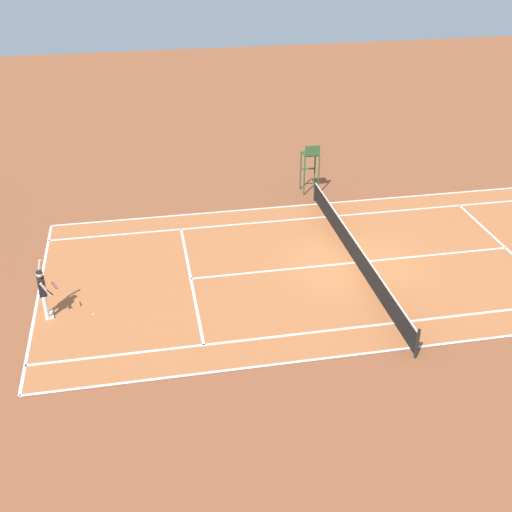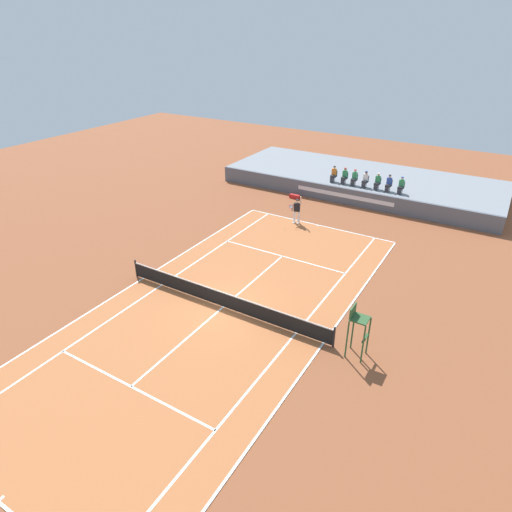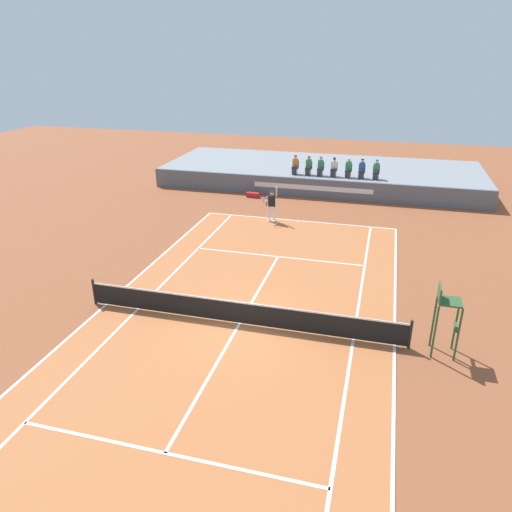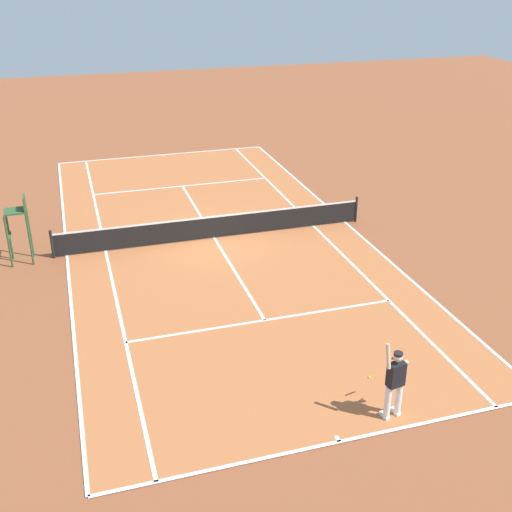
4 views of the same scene
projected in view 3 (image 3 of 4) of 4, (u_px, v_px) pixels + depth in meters
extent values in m
plane|color=brown|center=(240.00, 324.00, 17.78)|extent=(80.00, 80.00, 0.00)
cube|color=#B76638|center=(240.00, 324.00, 17.77)|extent=(10.98, 23.78, 0.02)
cube|color=white|center=(299.00, 221.00, 28.31)|extent=(10.98, 0.10, 0.01)
cube|color=white|center=(106.00, 305.00, 19.08)|extent=(0.10, 23.78, 0.01)
cube|color=white|center=(395.00, 346.00, 16.46)|extent=(0.10, 23.78, 0.01)
cube|color=white|center=(138.00, 309.00, 18.75)|extent=(0.10, 23.78, 0.01)
cube|color=white|center=(353.00, 340.00, 16.79)|extent=(0.10, 23.78, 0.01)
cube|color=white|center=(278.00, 257.00, 23.45)|extent=(8.22, 0.10, 0.01)
cube|color=white|center=(165.00, 453.00, 12.09)|extent=(8.22, 0.10, 0.01)
cube|color=white|center=(240.00, 323.00, 17.77)|extent=(0.10, 12.80, 0.01)
cube|color=white|center=(298.00, 221.00, 28.23)|extent=(0.10, 0.20, 0.01)
cylinder|color=black|center=(94.00, 292.00, 18.99)|extent=(0.10, 0.10, 1.07)
cylinder|color=black|center=(410.00, 335.00, 16.15)|extent=(0.10, 0.10, 1.07)
cube|color=black|center=(239.00, 313.00, 17.59)|extent=(11.78, 0.02, 0.84)
cube|color=white|center=(239.00, 302.00, 17.42)|extent=(11.78, 0.03, 0.06)
cube|color=#565B66|center=(313.00, 188.00, 32.46)|extent=(22.76, 0.24, 1.30)
cube|color=silver|center=(312.00, 188.00, 32.33)|extent=(7.96, 0.01, 0.32)
cube|color=gray|center=(322.00, 173.00, 36.31)|extent=(22.76, 8.42, 1.30)
cube|color=#474C56|center=(295.00, 168.00, 33.32)|extent=(0.44, 0.44, 0.06)
cube|color=#474C56|center=(296.00, 164.00, 33.40)|extent=(0.44, 0.06, 0.44)
cylinder|color=#4C4C51|center=(297.00, 172.00, 33.24)|extent=(0.04, 0.04, 0.38)
cylinder|color=#4C4C51|center=(292.00, 171.00, 33.32)|extent=(0.04, 0.04, 0.38)
cube|color=#2D2D33|center=(295.00, 167.00, 33.20)|extent=(0.34, 0.44, 0.16)
cube|color=#2D2D33|center=(294.00, 172.00, 33.13)|extent=(0.30, 0.14, 0.44)
cube|color=orange|center=(295.00, 162.00, 33.23)|extent=(0.36, 0.22, 0.52)
sphere|color=beige|center=(296.00, 157.00, 33.09)|extent=(0.20, 0.20, 0.20)
cylinder|color=black|center=(296.00, 156.00, 33.05)|extent=(0.19, 0.19, 0.05)
cube|color=#474C56|center=(308.00, 169.00, 33.10)|extent=(0.44, 0.44, 0.06)
cube|color=#474C56|center=(309.00, 164.00, 33.18)|extent=(0.44, 0.06, 0.44)
cylinder|color=#4C4C51|center=(310.00, 173.00, 33.02)|extent=(0.04, 0.04, 0.38)
cylinder|color=#4C4C51|center=(305.00, 172.00, 33.10)|extent=(0.04, 0.04, 0.38)
cube|color=#2D2D33|center=(308.00, 168.00, 32.98)|extent=(0.34, 0.44, 0.16)
cube|color=#2D2D33|center=(308.00, 172.00, 32.91)|extent=(0.30, 0.14, 0.44)
cube|color=#2D8C51|center=(309.00, 163.00, 33.01)|extent=(0.36, 0.22, 0.52)
sphere|color=#A37556|center=(309.00, 158.00, 32.86)|extent=(0.20, 0.20, 0.20)
cylinder|color=red|center=(309.00, 156.00, 32.83)|extent=(0.19, 0.19, 0.05)
cube|color=#474C56|center=(320.00, 169.00, 32.91)|extent=(0.44, 0.44, 0.06)
cube|color=#474C56|center=(321.00, 165.00, 32.99)|extent=(0.44, 0.06, 0.44)
cylinder|color=#4C4C51|center=(322.00, 173.00, 32.82)|extent=(0.04, 0.04, 0.38)
cylinder|color=#4C4C51|center=(317.00, 173.00, 32.90)|extent=(0.04, 0.04, 0.38)
cube|color=#2D2D33|center=(320.00, 169.00, 32.79)|extent=(0.34, 0.44, 0.16)
cube|color=#2D2D33|center=(320.00, 173.00, 32.72)|extent=(0.30, 0.14, 0.44)
cube|color=#2D8C51|center=(321.00, 164.00, 32.81)|extent=(0.36, 0.22, 0.52)
sphere|color=beige|center=(321.00, 158.00, 32.67)|extent=(0.20, 0.20, 0.20)
cylinder|color=red|center=(321.00, 157.00, 32.63)|extent=(0.19, 0.19, 0.05)
cube|color=#474C56|center=(334.00, 170.00, 32.69)|extent=(0.44, 0.44, 0.06)
cube|color=#474C56|center=(334.00, 166.00, 32.77)|extent=(0.44, 0.06, 0.44)
cylinder|color=#4C4C51|center=(336.00, 174.00, 32.60)|extent=(0.04, 0.04, 0.38)
cylinder|color=#4C4C51|center=(331.00, 174.00, 32.69)|extent=(0.04, 0.04, 0.38)
cube|color=#2D2D33|center=(334.00, 169.00, 32.57)|extent=(0.34, 0.44, 0.16)
cube|color=#2D2D33|center=(333.00, 174.00, 32.50)|extent=(0.30, 0.14, 0.44)
cube|color=white|center=(334.00, 165.00, 32.60)|extent=(0.36, 0.22, 0.52)
sphere|color=brown|center=(334.00, 159.00, 32.45)|extent=(0.20, 0.20, 0.20)
cylinder|color=#2D4CA8|center=(335.00, 158.00, 32.42)|extent=(0.19, 0.19, 0.05)
cube|color=#474C56|center=(348.00, 171.00, 32.46)|extent=(0.44, 0.44, 0.06)
cube|color=#474C56|center=(349.00, 167.00, 32.54)|extent=(0.44, 0.06, 0.44)
cylinder|color=#4C4C51|center=(350.00, 175.00, 32.37)|extent=(0.04, 0.04, 0.38)
cylinder|color=#4C4C51|center=(345.00, 175.00, 32.46)|extent=(0.04, 0.04, 0.38)
cube|color=#2D2D33|center=(348.00, 170.00, 32.34)|extent=(0.34, 0.44, 0.16)
cube|color=#2D2D33|center=(348.00, 175.00, 32.27)|extent=(0.30, 0.14, 0.44)
cube|color=#2D8C51|center=(349.00, 165.00, 32.37)|extent=(0.36, 0.22, 0.52)
sphere|color=tan|center=(349.00, 160.00, 32.22)|extent=(0.20, 0.20, 0.20)
cylinder|color=white|center=(349.00, 159.00, 32.19)|extent=(0.19, 0.19, 0.05)
cube|color=#474C56|center=(362.00, 172.00, 32.25)|extent=(0.44, 0.44, 0.06)
cube|color=#474C56|center=(362.00, 168.00, 32.33)|extent=(0.44, 0.06, 0.44)
cylinder|color=#4C4C51|center=(364.00, 176.00, 32.16)|extent=(0.04, 0.04, 0.38)
cylinder|color=#4C4C51|center=(358.00, 176.00, 32.25)|extent=(0.04, 0.04, 0.38)
cube|color=#2D2D33|center=(362.00, 171.00, 32.13)|extent=(0.34, 0.44, 0.16)
cube|color=#2D2D33|center=(361.00, 176.00, 32.06)|extent=(0.30, 0.14, 0.44)
cube|color=#2D4CA8|center=(362.00, 166.00, 32.16)|extent=(0.36, 0.22, 0.52)
sphere|color=tan|center=(363.00, 161.00, 32.01)|extent=(0.20, 0.20, 0.20)
cylinder|color=black|center=(363.00, 159.00, 31.98)|extent=(0.19, 0.19, 0.05)
cube|color=#474C56|center=(376.00, 173.00, 32.03)|extent=(0.44, 0.44, 0.06)
cube|color=#474C56|center=(376.00, 168.00, 32.11)|extent=(0.44, 0.06, 0.44)
cylinder|color=#4C4C51|center=(378.00, 177.00, 31.94)|extent=(0.04, 0.04, 0.38)
cylinder|color=#4C4C51|center=(373.00, 176.00, 32.02)|extent=(0.04, 0.04, 0.38)
cube|color=#2D2D33|center=(376.00, 172.00, 31.91)|extent=(0.34, 0.44, 0.16)
cube|color=#2D2D33|center=(376.00, 177.00, 31.84)|extent=(0.30, 0.14, 0.44)
cube|color=#2D8C51|center=(377.00, 167.00, 31.93)|extent=(0.36, 0.22, 0.52)
sphere|color=beige|center=(377.00, 161.00, 31.79)|extent=(0.20, 0.20, 0.20)
cylinder|color=#2D4CA8|center=(377.00, 160.00, 31.75)|extent=(0.19, 0.19, 0.05)
cylinder|color=white|center=(274.00, 214.00, 28.10)|extent=(0.15, 0.15, 0.92)
cylinder|color=white|center=(269.00, 214.00, 28.12)|extent=(0.15, 0.15, 0.92)
cube|color=white|center=(274.00, 221.00, 28.21)|extent=(0.17, 0.30, 0.10)
cube|color=white|center=(269.00, 221.00, 28.23)|extent=(0.17, 0.30, 0.10)
cube|color=black|center=(272.00, 201.00, 27.81)|extent=(0.44, 0.31, 0.60)
sphere|color=beige|center=(272.00, 193.00, 27.63)|extent=(0.22, 0.22, 0.22)
cylinder|color=black|center=(272.00, 192.00, 27.59)|extent=(0.21, 0.21, 0.06)
cylinder|color=beige|center=(276.00, 192.00, 27.54)|extent=(0.13, 0.23, 0.61)
cylinder|color=beige|center=(267.00, 201.00, 27.73)|extent=(0.15, 0.34, 0.56)
cylinder|color=black|center=(266.00, 204.00, 27.68)|extent=(0.07, 0.19, 0.25)
torus|color=red|center=(266.00, 200.00, 27.42)|extent=(0.33, 0.25, 0.26)
cylinder|color=silver|center=(266.00, 200.00, 27.42)|extent=(0.29, 0.21, 0.22)
sphere|color=#D1E533|center=(262.00, 229.00, 26.96)|extent=(0.07, 0.07, 0.07)
cylinder|color=#2D562D|center=(456.00, 324.00, 15.96)|extent=(0.07, 0.07, 1.90)
cylinder|color=#2D562D|center=(458.00, 335.00, 15.34)|extent=(0.07, 0.07, 1.90)
cylinder|color=#2D562D|center=(433.00, 321.00, 16.13)|extent=(0.07, 0.07, 1.90)
cylinder|color=#2D562D|center=(435.00, 332.00, 15.51)|extent=(0.07, 0.07, 1.90)
cube|color=#2D562D|center=(450.00, 301.00, 15.35)|extent=(0.70, 0.70, 0.06)
cube|color=#2D562D|center=(440.00, 293.00, 15.32)|extent=(0.06, 0.70, 0.48)
cube|color=#2D562D|center=(456.00, 327.00, 15.62)|extent=(0.10, 0.70, 0.04)
cube|color=red|center=(253.00, 195.00, 32.75)|extent=(0.86, 0.37, 0.32)
cylinder|color=red|center=(247.00, 194.00, 32.87)|extent=(0.08, 0.32, 0.32)
cylinder|color=red|center=(259.00, 196.00, 32.62)|extent=(0.08, 0.32, 0.32)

